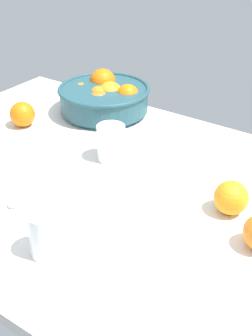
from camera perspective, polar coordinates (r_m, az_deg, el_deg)
The scene contains 7 objects.
ground_plane at distance 109.90cm, azimuth 1.00°, elevation -3.42°, with size 147.17×87.95×3.00cm, color white.
fruit_bowl at distance 146.53cm, azimuth -2.75°, elevation 8.84°, with size 29.10×29.10×11.76cm.
juice_glass at distance 90.09cm, azimuth -9.98°, elevation -8.49°, with size 6.54×6.54×9.71cm.
second_glass at distance 119.69cm, azimuth -1.88°, elevation 2.96°, with size 7.50×7.50×9.66cm.
loose_orange_2 at distance 141.26cm, azimuth -12.88°, elevation 6.60°, with size 7.64×7.64×7.64cm, color orange.
loose_orange_3 at distance 102.32cm, azimuth 13.05°, elevation -3.65°, with size 7.69×7.69×7.69cm, color orange.
spoon at distance 103.90cm, azimuth -14.34°, elevation -5.57°, with size 11.09×13.15×1.00cm.
Camera 1 is at (50.01, -75.12, 61.23)cm, focal length 48.58 mm.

